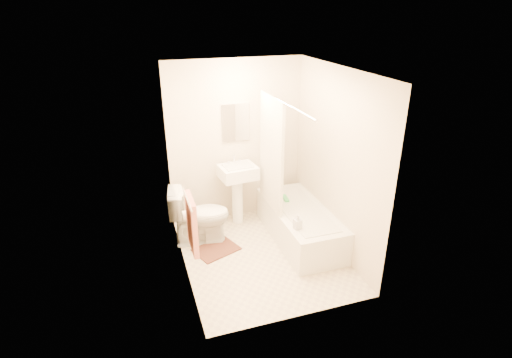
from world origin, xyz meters
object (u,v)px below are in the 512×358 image
object	(u,v)px
bathtub	(300,224)
bath_mat	(216,249)
sink	(238,192)
soap_bottle	(298,222)
toilet	(200,216)

from	to	relation	value
bathtub	bath_mat	bearing A→B (deg)	176.52
sink	soap_bottle	xyz separation A→B (m)	(0.44, -1.19, 0.06)
sink	bathtub	world-z (taller)	sink
bath_mat	soap_bottle	xyz separation A→B (m)	(0.94, -0.54, 0.55)
sink	bathtub	size ratio (longest dim) A/B	0.61
bathtub	bath_mat	xyz separation A→B (m)	(-1.19, 0.07, -0.22)
bathtub	bath_mat	distance (m)	1.21
soap_bottle	toilet	bearing A→B (deg)	142.34
sink	soap_bottle	bearing A→B (deg)	-75.76
toilet	sink	bearing A→B (deg)	-52.65
toilet	bath_mat	bearing A→B (deg)	-144.46
bath_mat	soap_bottle	size ratio (longest dim) A/B	2.83
toilet	soap_bottle	distance (m)	1.38
sink	bath_mat	distance (m)	0.95
bathtub	soap_bottle	world-z (taller)	soap_bottle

